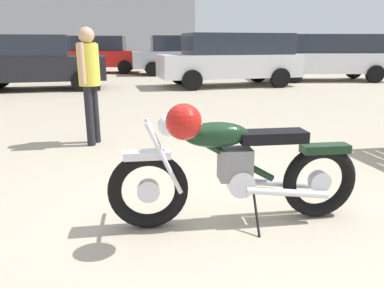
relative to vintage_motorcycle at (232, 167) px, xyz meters
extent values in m
plane|color=tan|center=(0.02, 0.16, -0.49)|extent=(80.00, 80.00, 0.00)
torus|color=black|center=(-0.67, 0.03, -0.17)|extent=(0.64, 0.12, 0.64)
cylinder|color=silver|center=(-0.67, 0.03, -0.17)|extent=(0.18, 0.08, 0.18)
torus|color=black|center=(0.77, 0.02, -0.17)|extent=(0.64, 0.12, 0.64)
cylinder|color=silver|center=(0.77, 0.02, -0.17)|extent=(0.18, 0.08, 0.18)
cube|color=silver|center=(-0.67, 0.03, 0.13)|extent=(0.36, 0.13, 0.06)
cube|color=black|center=(0.79, 0.02, 0.12)|extent=(0.40, 0.13, 0.07)
cylinder|color=silver|center=(-0.54, -0.05, 0.11)|extent=(0.29, 0.04, 0.58)
cylinder|color=silver|center=(-0.54, 0.10, 0.11)|extent=(0.29, 0.04, 0.58)
sphere|color=silver|center=(-0.49, 0.03, 0.35)|extent=(0.17, 0.17, 0.17)
cylinder|color=silver|center=(-0.41, 0.03, 0.42)|extent=(0.03, 0.62, 0.03)
sphere|color=#B21914|center=(-0.42, -0.27, 0.44)|extent=(0.25, 0.25, 0.25)
cylinder|color=black|center=(-0.01, 0.03, 0.09)|extent=(0.76, 0.06, 0.47)
ellipsoid|color=black|center=(-0.13, 0.03, 0.27)|extent=(0.52, 0.22, 0.20)
cube|color=black|center=(0.33, 0.02, 0.24)|extent=(0.54, 0.20, 0.09)
cube|color=slate|center=(0.03, 0.02, 0.02)|extent=(0.26, 0.18, 0.26)
cylinder|color=silver|center=(0.07, 0.02, -0.13)|extent=(0.22, 0.20, 0.22)
cylinder|color=silver|center=(0.45, -0.08, -0.21)|extent=(0.70, 0.07, 0.14)
cylinder|color=silver|center=(0.46, 0.12, -0.21)|extent=(0.70, 0.07, 0.14)
cylinder|color=black|center=(0.17, -0.15, -0.33)|extent=(0.02, 0.24, 0.33)
cylinder|color=black|center=(-1.43, 2.59, -0.06)|extent=(0.12, 0.12, 0.86)
cylinder|color=black|center=(-1.37, 2.76, -0.06)|extent=(0.12, 0.12, 0.86)
cylinder|color=gold|center=(-1.40, 2.67, 0.66)|extent=(0.30, 0.30, 0.58)
cylinder|color=tan|center=(-1.46, 2.49, 0.69)|extent=(0.08, 0.08, 0.55)
cylinder|color=tan|center=(-1.34, 2.85, 0.69)|extent=(0.08, 0.08, 0.55)
sphere|color=tan|center=(-1.40, 2.67, 1.06)|extent=(0.22, 0.22, 0.22)
cylinder|color=black|center=(4.96, 10.10, -0.17)|extent=(0.66, 0.29, 0.64)
cylinder|color=black|center=(5.19, 11.84, -0.17)|extent=(0.66, 0.29, 0.64)
cylinder|color=black|center=(7.93, 9.70, -0.17)|extent=(0.66, 0.29, 0.64)
cylinder|color=black|center=(8.17, 11.44, -0.17)|extent=(0.66, 0.29, 0.64)
cube|color=silver|center=(6.56, 10.77, 0.20)|extent=(4.89, 2.37, 0.74)
cube|color=#232833|center=(6.86, 10.73, 0.91)|extent=(3.68, 2.05, 0.68)
cylinder|color=black|center=(-0.10, 13.48, -0.17)|extent=(0.65, 0.23, 0.64)
cylinder|color=black|center=(-0.14, 15.24, -0.17)|extent=(0.65, 0.23, 0.64)
cylinder|color=black|center=(2.90, 13.56, -0.17)|extent=(0.65, 0.23, 0.64)
cylinder|color=black|center=(2.86, 15.32, -0.17)|extent=(0.65, 0.23, 0.64)
cube|color=#ADB2BC|center=(1.38, 14.40, 0.20)|extent=(4.75, 1.88, 0.74)
cube|color=#232833|center=(1.68, 14.41, 0.91)|extent=(3.54, 1.69, 0.68)
cylinder|color=black|center=(0.92, 8.48, -0.17)|extent=(0.66, 0.28, 0.64)
cylinder|color=black|center=(0.74, 10.23, -0.17)|extent=(0.66, 0.28, 0.64)
cylinder|color=black|center=(3.90, 8.80, -0.17)|extent=(0.66, 0.28, 0.64)
cylinder|color=black|center=(3.72, 10.55, -0.17)|extent=(0.66, 0.28, 0.64)
cube|color=silver|center=(2.32, 9.51, 0.20)|extent=(4.86, 2.24, 0.74)
cube|color=#232833|center=(2.62, 9.54, 0.91)|extent=(3.65, 1.96, 0.68)
cylinder|color=black|center=(-2.58, 10.46, -0.18)|extent=(0.63, 0.25, 0.62)
cylinder|color=black|center=(-2.43, 8.74, -0.18)|extent=(0.63, 0.25, 0.62)
cylinder|color=black|center=(-5.27, 10.23, -0.18)|extent=(0.63, 0.25, 0.62)
cube|color=black|center=(-3.85, 9.48, 0.18)|extent=(4.33, 2.07, 0.72)
cube|color=#232833|center=(-3.85, 9.48, 0.86)|extent=(2.13, 1.72, 0.64)
cylinder|color=black|center=(-1.23, 16.58, -0.17)|extent=(0.65, 0.25, 0.64)
cylinder|color=black|center=(-1.35, 14.83, -0.17)|extent=(0.65, 0.25, 0.64)
cylinder|color=black|center=(-4.23, 16.78, -0.17)|extent=(0.65, 0.25, 0.64)
cylinder|color=black|center=(-4.34, 15.02, -0.17)|extent=(0.65, 0.25, 0.64)
cube|color=red|center=(-2.79, 15.80, 0.20)|extent=(4.80, 2.06, 0.74)
cube|color=#232833|center=(-3.09, 15.82, 0.91)|extent=(3.60, 1.82, 0.68)
cube|color=#9EA0A8|center=(-5.71, 36.51, 3.40)|extent=(21.68, 13.00, 7.78)
camera|label=1|loc=(-0.70, -2.63, 0.96)|focal=33.62mm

